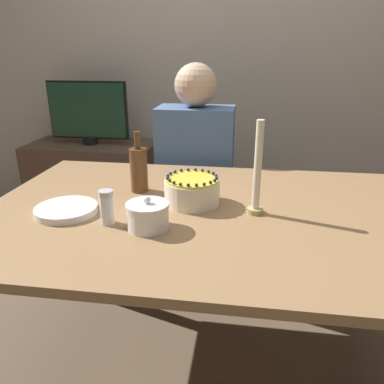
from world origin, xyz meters
TOP-DOWN VIEW (x-y plane):
  - ground_plane at (0.00, 0.00)m, footprint 12.00×12.00m
  - wall_behind at (0.00, 1.40)m, footprint 8.00×0.05m
  - dining_table at (0.00, 0.00)m, footprint 1.60×1.04m
  - cake at (-0.06, 0.05)m, footprint 0.20×0.20m
  - sugar_bowl at (-0.17, -0.17)m, footprint 0.14×0.14m
  - sugar_shaker at (-0.31, -0.16)m, footprint 0.05×0.05m
  - plate_stack at (-0.48, -0.10)m, footprint 0.21×0.21m
  - candle at (0.16, -0.01)m, footprint 0.06×0.06m
  - bottle at (-0.29, 0.15)m, footprint 0.07×0.07m
  - person_man_blue_shirt at (-0.14, 0.72)m, footprint 0.40×0.34m
  - side_cabinet at (-0.92, 1.15)m, footprint 0.85×0.41m
  - tv_monitor at (-0.92, 1.15)m, footprint 0.54×0.10m

SIDE VIEW (x-z plane):
  - ground_plane at x=0.00m, z-range 0.00..0.00m
  - side_cabinet at x=-0.92m, z-range 0.00..0.68m
  - person_man_blue_shirt at x=-0.14m, z-range -0.08..1.14m
  - dining_table at x=0.00m, z-range 0.27..1.02m
  - plate_stack at x=-0.48m, z-range 0.74..0.77m
  - sugar_bowl at x=-0.17m, z-range 0.73..0.84m
  - cake at x=-0.06m, z-range 0.74..0.84m
  - sugar_shaker at x=-0.31m, z-range 0.74..0.86m
  - bottle at x=-0.29m, z-range 0.71..0.95m
  - candle at x=0.16m, z-range 0.71..1.04m
  - tv_monitor at x=-0.92m, z-range 0.68..1.10m
  - wall_behind at x=0.00m, z-range 0.00..2.60m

